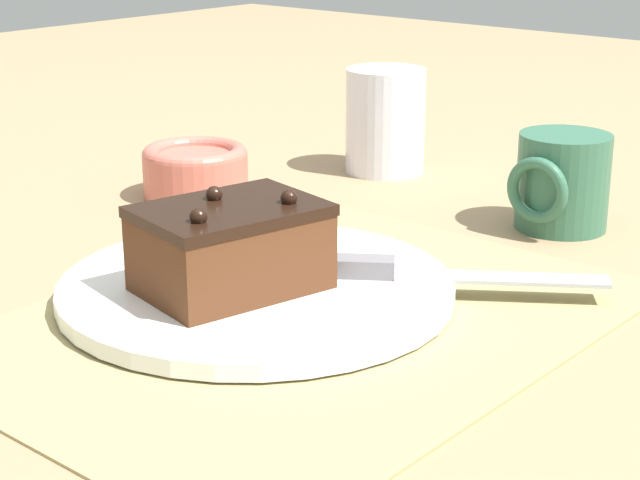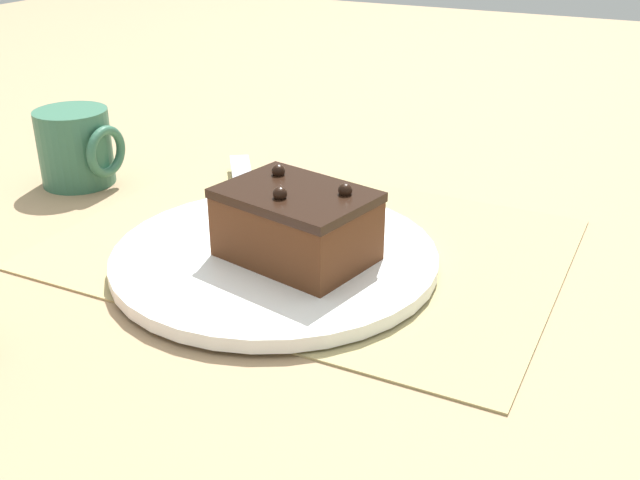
{
  "view_description": "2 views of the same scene",
  "coord_description": "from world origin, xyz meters",
  "px_view_note": "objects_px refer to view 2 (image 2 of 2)",
  "views": [
    {
      "loc": [
        0.52,
        0.45,
        0.29
      ],
      "look_at": [
        -0.04,
        -0.02,
        0.05
      ],
      "focal_mm": 60.0,
      "sensor_mm": 36.0,
      "label": 1
    },
    {
      "loc": [
        0.29,
        -0.57,
        0.31
      ],
      "look_at": [
        0.03,
        -0.03,
        0.02
      ],
      "focal_mm": 42.0,
      "sensor_mm": 36.0,
      "label": 2
    }
  ],
  "objects_px": {
    "chocolate_cake": "(296,224)",
    "coffee_mug": "(77,147)",
    "serving_knife": "(247,203)",
    "cake_plate": "(275,257)"
  },
  "relations": [
    {
      "from": "cake_plate",
      "to": "serving_knife",
      "type": "relative_size",
      "value": 1.45
    },
    {
      "from": "chocolate_cake",
      "to": "coffee_mug",
      "type": "distance_m",
      "value": 0.34
    },
    {
      "from": "chocolate_cake",
      "to": "coffee_mug",
      "type": "relative_size",
      "value": 1.56
    },
    {
      "from": "cake_plate",
      "to": "coffee_mug",
      "type": "distance_m",
      "value": 0.31
    },
    {
      "from": "chocolate_cake",
      "to": "serving_knife",
      "type": "bearing_deg",
      "value": 142.0
    },
    {
      "from": "chocolate_cake",
      "to": "serving_knife",
      "type": "height_order",
      "value": "chocolate_cake"
    },
    {
      "from": "serving_knife",
      "to": "coffee_mug",
      "type": "bearing_deg",
      "value": 142.57
    },
    {
      "from": "chocolate_cake",
      "to": "coffee_mug",
      "type": "bearing_deg",
      "value": 165.36
    },
    {
      "from": "cake_plate",
      "to": "chocolate_cake",
      "type": "relative_size",
      "value": 2.04
    },
    {
      "from": "serving_knife",
      "to": "coffee_mug",
      "type": "relative_size",
      "value": 2.19
    }
  ]
}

